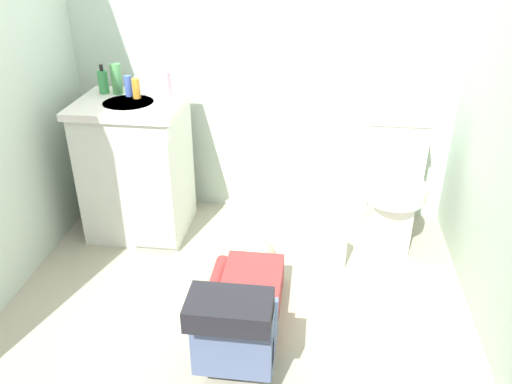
{
  "coord_description": "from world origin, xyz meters",
  "views": [
    {
      "loc": [
        0.35,
        -1.97,
        1.72
      ],
      "look_at": [
        0.05,
        0.39,
        0.45
      ],
      "focal_mm": 36.21,
      "sensor_mm": 36.0,
      "label": 1
    }
  ],
  "objects_px": {
    "bottle_amber": "(136,88)",
    "paper_towel_roll": "(337,248)",
    "toilet": "(392,184)",
    "vanity_cabinet": "(138,167)",
    "bottle_pink": "(166,84)",
    "bottle_green": "(117,79)",
    "bottle_blue": "(128,86)",
    "tissue_box": "(392,107)",
    "soap_dispenser": "(103,82)",
    "bottle_clear": "(151,82)",
    "person_plumber": "(244,307)",
    "faucet": "(137,85)"
  },
  "relations": [
    {
      "from": "tissue_box",
      "to": "bottle_amber",
      "type": "relative_size",
      "value": 1.97
    },
    {
      "from": "faucet",
      "to": "tissue_box",
      "type": "xyz_separation_m",
      "value": [
        1.44,
        0.01,
        -0.07
      ]
    },
    {
      "from": "toilet",
      "to": "person_plumber",
      "type": "distance_m",
      "value": 1.19
    },
    {
      "from": "toilet",
      "to": "tissue_box",
      "type": "xyz_separation_m",
      "value": [
        -0.05,
        0.09,
        0.43
      ]
    },
    {
      "from": "toilet",
      "to": "vanity_cabinet",
      "type": "bearing_deg",
      "value": -177.61
    },
    {
      "from": "faucet",
      "to": "tissue_box",
      "type": "height_order",
      "value": "faucet"
    },
    {
      "from": "faucet",
      "to": "paper_towel_roll",
      "type": "distance_m",
      "value": 1.46
    },
    {
      "from": "soap_dispenser",
      "to": "tissue_box",
      "type": "bearing_deg",
      "value": 0.93
    },
    {
      "from": "bottle_pink",
      "to": "toilet",
      "type": "bearing_deg",
      "value": -2.87
    },
    {
      "from": "toilet",
      "to": "bottle_clear",
      "type": "distance_m",
      "value": 1.49
    },
    {
      "from": "bottle_amber",
      "to": "bottle_clear",
      "type": "distance_m",
      "value": 0.1
    },
    {
      "from": "toilet",
      "to": "paper_towel_roll",
      "type": "distance_m",
      "value": 0.51
    },
    {
      "from": "person_plumber",
      "to": "faucet",
      "type": "bearing_deg",
      "value": 126.92
    },
    {
      "from": "faucet",
      "to": "bottle_blue",
      "type": "distance_m",
      "value": 0.06
    },
    {
      "from": "vanity_cabinet",
      "to": "tissue_box",
      "type": "height_order",
      "value": "tissue_box"
    },
    {
      "from": "paper_towel_roll",
      "to": "faucet",
      "type": "bearing_deg",
      "value": 161.23
    },
    {
      "from": "soap_dispenser",
      "to": "person_plumber",
      "type": "bearing_deg",
      "value": -46.23
    },
    {
      "from": "person_plumber",
      "to": "bottle_amber",
      "type": "relative_size",
      "value": 9.54
    },
    {
      "from": "bottle_blue",
      "to": "bottle_amber",
      "type": "bearing_deg",
      "value": -29.61
    },
    {
      "from": "soap_dispenser",
      "to": "bottle_clear",
      "type": "distance_m",
      "value": 0.28
    },
    {
      "from": "toilet",
      "to": "soap_dispenser",
      "type": "relative_size",
      "value": 4.52
    },
    {
      "from": "bottle_green",
      "to": "bottle_blue",
      "type": "relative_size",
      "value": 1.48
    },
    {
      "from": "soap_dispenser",
      "to": "paper_towel_roll",
      "type": "xyz_separation_m",
      "value": [
        1.38,
        -0.38,
        -0.77
      ]
    },
    {
      "from": "faucet",
      "to": "bottle_clear",
      "type": "distance_m",
      "value": 0.1
    },
    {
      "from": "person_plumber",
      "to": "tissue_box",
      "type": "bearing_deg",
      "value": 56.26
    },
    {
      "from": "toilet",
      "to": "bottle_pink",
      "type": "xyz_separation_m",
      "value": [
        -1.3,
        0.07,
        0.52
      ]
    },
    {
      "from": "toilet",
      "to": "bottle_pink",
      "type": "distance_m",
      "value": 1.41
    },
    {
      "from": "bottle_green",
      "to": "bottle_amber",
      "type": "bearing_deg",
      "value": -25.65
    },
    {
      "from": "vanity_cabinet",
      "to": "bottle_pink",
      "type": "bearing_deg",
      "value": 35.43
    },
    {
      "from": "tissue_box",
      "to": "toilet",
      "type": "bearing_deg",
      "value": -63.57
    },
    {
      "from": "bottle_blue",
      "to": "paper_towel_roll",
      "type": "distance_m",
      "value": 1.48
    },
    {
      "from": "faucet",
      "to": "bottle_amber",
      "type": "bearing_deg",
      "value": -73.02
    },
    {
      "from": "toilet",
      "to": "bottle_green",
      "type": "relative_size",
      "value": 4.34
    },
    {
      "from": "bottle_clear",
      "to": "bottle_pink",
      "type": "bearing_deg",
      "value": -4.58
    },
    {
      "from": "faucet",
      "to": "bottle_amber",
      "type": "xyz_separation_m",
      "value": [
        0.03,
        -0.08,
        0.01
      ]
    },
    {
      "from": "bottle_amber",
      "to": "paper_towel_roll",
      "type": "relative_size",
      "value": 0.48
    },
    {
      "from": "vanity_cabinet",
      "to": "faucet",
      "type": "bearing_deg",
      "value": 91.31
    },
    {
      "from": "bottle_pink",
      "to": "bottle_green",
      "type": "bearing_deg",
      "value": -179.62
    },
    {
      "from": "vanity_cabinet",
      "to": "toilet",
      "type": "bearing_deg",
      "value": 2.39
    },
    {
      "from": "toilet",
      "to": "person_plumber",
      "type": "xyz_separation_m",
      "value": [
        -0.73,
        -0.93,
        -0.19
      ]
    },
    {
      "from": "bottle_pink",
      "to": "faucet",
      "type": "bearing_deg",
      "value": 174.15
    },
    {
      "from": "bottle_blue",
      "to": "bottle_clear",
      "type": "xyz_separation_m",
      "value": [
        0.12,
        0.04,
        0.02
      ]
    },
    {
      "from": "person_plumber",
      "to": "soap_dispenser",
      "type": "xyz_separation_m",
      "value": [
        -0.95,
        0.99,
        0.71
      ]
    },
    {
      "from": "bottle_green",
      "to": "bottle_amber",
      "type": "xyz_separation_m",
      "value": [
        0.13,
        -0.06,
        -0.03
      ]
    },
    {
      "from": "person_plumber",
      "to": "bottle_blue",
      "type": "height_order",
      "value": "bottle_blue"
    },
    {
      "from": "bottle_blue",
      "to": "bottle_pink",
      "type": "distance_m",
      "value": 0.22
    },
    {
      "from": "bottle_pink",
      "to": "person_plumber",
      "type": "bearing_deg",
      "value": -59.79
    },
    {
      "from": "soap_dispenser",
      "to": "bottle_blue",
      "type": "height_order",
      "value": "soap_dispenser"
    },
    {
      "from": "bottle_pink",
      "to": "paper_towel_roll",
      "type": "distance_m",
      "value": 1.32
    },
    {
      "from": "toilet",
      "to": "bottle_amber",
      "type": "xyz_separation_m",
      "value": [
        -1.46,
        -0.0,
        0.51
      ]
    }
  ]
}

